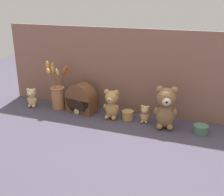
{
  "coord_description": "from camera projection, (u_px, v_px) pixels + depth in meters",
  "views": [
    {
      "loc": [
        0.59,
        -1.57,
        0.76
      ],
      "look_at": [
        0.0,
        0.02,
        0.14
      ],
      "focal_mm": 45.0,
      "sensor_mm": 36.0,
      "label": 1
    }
  ],
  "objects": [
    {
      "name": "decorative_tin_short",
      "position": [
        128.0,
        115.0,
        1.82
      ],
      "size": [
        0.08,
        0.08,
        0.06
      ],
      "color": "tan",
      "rests_on": "ground"
    },
    {
      "name": "flower_vase",
      "position": [
        58.0,
        94.0,
        1.97
      ],
      "size": [
        0.15,
        0.15,
        0.35
      ],
      "color": "#AD7047",
      "rests_on": "ground"
    },
    {
      "name": "ground_plane",
      "position": [
        111.0,
        119.0,
        1.83
      ],
      "size": [
        4.0,
        4.0,
        0.0
      ],
      "primitive_type": "plane",
      "color": "#3D3847"
    },
    {
      "name": "teddy_bear_large",
      "position": [
        166.0,
        107.0,
        1.67
      ],
      "size": [
        0.15,
        0.13,
        0.26
      ],
      "color": "olive",
      "rests_on": "ground"
    },
    {
      "name": "vintage_radio",
      "position": [
        81.0,
        100.0,
        1.92
      ],
      "size": [
        0.22,
        0.14,
        0.21
      ],
      "color": "brown",
      "rests_on": "ground"
    },
    {
      "name": "teddy_bear_tiny",
      "position": [
        145.0,
        114.0,
        1.76
      ],
      "size": [
        0.06,
        0.06,
        0.12
      ],
      "color": "tan",
      "rests_on": "ground"
    },
    {
      "name": "backdrop_wall",
      "position": [
        120.0,
        71.0,
        1.88
      ],
      "size": [
        1.69,
        0.02,
        0.57
      ],
      "color": "#845B4C",
      "rests_on": "ground"
    },
    {
      "name": "teddy_bear_small",
      "position": [
        32.0,
        97.0,
        2.01
      ],
      "size": [
        0.08,
        0.07,
        0.14
      ],
      "color": "#DBBC84",
      "rests_on": "ground"
    },
    {
      "name": "decorative_tin_tall",
      "position": [
        201.0,
        129.0,
        1.64
      ],
      "size": [
        0.09,
        0.09,
        0.05
      ],
      "color": "#47705B",
      "rests_on": "ground"
    },
    {
      "name": "teddy_bear_medium",
      "position": [
        111.0,
        104.0,
        1.81
      ],
      "size": [
        0.11,
        0.1,
        0.2
      ],
      "color": "tan",
      "rests_on": "ground"
    }
  ]
}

